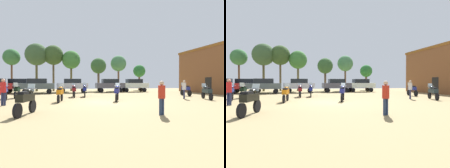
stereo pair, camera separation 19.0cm
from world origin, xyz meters
TOP-DOWN VIEW (x-y plane):
  - ground_plane at (0.00, 0.00)m, footprint 44.00×52.00m
  - motorcycle_3 at (-1.27, 5.42)m, footprint 0.62×2.26m
  - motorcycle_4 at (1.14, 0.69)m, footprint 0.87×2.21m
  - motorcycle_5 at (-2.41, 5.20)m, footprint 0.62×2.21m
  - motorcycle_6 at (10.00, 4.37)m, footprint 0.62×2.13m
  - motorcycle_7 at (-7.82, 5.13)m, footprint 0.62×2.13m
  - motorcycle_9 at (-4.61, -4.60)m, footprint 0.71×2.16m
  - motorcycle_11 at (9.40, 0.30)m, footprint 0.84×2.15m
  - motorcycle_12 at (-8.62, 4.30)m, footprint 0.74×2.19m
  - motorcycle_13 at (-3.44, 0.89)m, footprint 0.62×2.21m
  - car_1 at (-7.15, 11.45)m, footprint 4.46×2.23m
  - car_2 at (2.96, 13.03)m, footprint 4.37×1.98m
  - car_3 at (-2.57, 12.65)m, footprint 4.33×1.86m
  - car_4 at (6.89, 13.26)m, footprint 4.32×1.85m
  - car_6 at (-9.93, 13.39)m, footprint 4.38×2.00m
  - person_1 at (7.63, 1.08)m, footprint 0.46×0.46m
  - person_2 at (1.80, -5.88)m, footprint 0.45×0.45m
  - person_3 at (-7.00, -0.61)m, footprint 0.39×0.39m
  - tree_1 at (-2.90, 17.94)m, footprint 3.11×3.11m
  - tree_2 at (-8.46, 17.66)m, footprint 3.60×3.60m
  - tree_3 at (5.64, 18.57)m, footprint 2.91×2.91m
  - tree_4 at (1.79, 17.63)m, footprint 2.73×2.73m
  - tree_5 at (-12.53, 18.68)m, footprint 2.66×2.66m
  - tree_8 at (-5.83, 17.95)m, footprint 3.31×3.31m
  - tree_9 at (9.92, 19.10)m, footprint 2.34×2.34m

SIDE VIEW (x-z plane):
  - ground_plane at x=0.00m, z-range 0.00..0.02m
  - motorcycle_11 at x=9.40m, z-range 0.01..1.45m
  - motorcycle_5 at x=-2.41m, z-range 0.01..1.46m
  - motorcycle_13 at x=-3.44m, z-range 0.01..1.46m
  - motorcycle_3 at x=-1.27m, z-range 0.01..1.48m
  - motorcycle_12 at x=-8.62m, z-range 0.01..1.49m
  - motorcycle_6 at x=10.00m, z-range 0.00..1.50m
  - motorcycle_9 at x=-4.61m, z-range 0.00..1.51m
  - motorcycle_7 at x=-7.82m, z-range 0.00..1.51m
  - motorcycle_4 at x=1.14m, z-range 0.01..1.51m
  - person_2 at x=1.80m, z-range 0.15..1.80m
  - person_1 at x=7.63m, z-range 0.17..1.91m
  - person_3 at x=-7.00m, z-range 0.18..1.99m
  - car_1 at x=-7.15m, z-range 0.19..2.19m
  - car_2 at x=2.96m, z-range 0.19..2.19m
  - car_3 at x=-2.57m, z-range 0.19..2.19m
  - car_4 at x=6.89m, z-range 0.19..2.19m
  - car_6 at x=-9.93m, z-range 0.19..2.19m
  - tree_9 at x=9.92m, z-range 1.18..5.99m
  - tree_4 at x=1.79m, z-range 1.46..7.19m
  - tree_3 at x=5.64m, z-range 1.72..8.12m
  - tree_1 at x=-2.90m, z-range 1.87..8.78m
  - tree_5 at x=-12.53m, z-range 2.11..9.10m
  - tree_2 at x=-8.46m, z-range 2.10..9.96m
  - tree_8 at x=-5.83m, z-range 2.18..9.90m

